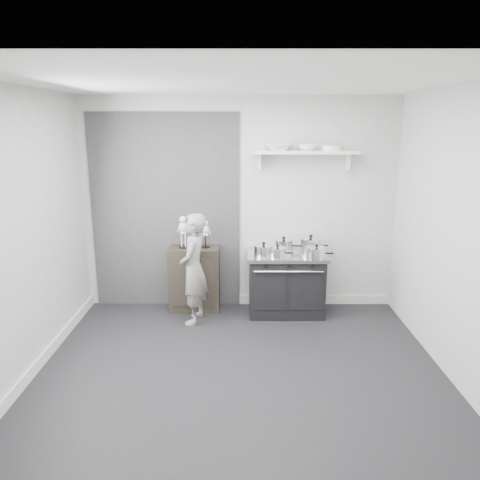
# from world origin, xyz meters

# --- Properties ---
(ground) EXTENTS (4.00, 4.00, 0.00)m
(ground) POSITION_xyz_m (0.00, 0.00, 0.00)
(ground) COLOR black
(ground) RESTS_ON ground
(room_shell) EXTENTS (4.02, 3.62, 2.71)m
(room_shell) POSITION_xyz_m (-0.09, 0.15, 1.64)
(room_shell) COLOR #A9A9A7
(room_shell) RESTS_ON ground
(wall_shelf) EXTENTS (1.30, 0.26, 0.24)m
(wall_shelf) POSITION_xyz_m (0.80, 1.68, 2.01)
(wall_shelf) COLOR silver
(wall_shelf) RESTS_ON room_shell
(stove) EXTENTS (0.98, 0.61, 0.79)m
(stove) POSITION_xyz_m (0.59, 1.48, 0.40)
(stove) COLOR black
(stove) RESTS_ON ground
(side_cabinet) EXTENTS (0.64, 0.37, 0.83)m
(side_cabinet) POSITION_xyz_m (-0.58, 1.61, 0.41)
(side_cabinet) COLOR black
(side_cabinet) RESTS_ON ground
(child) EXTENTS (0.40, 0.54, 1.35)m
(child) POSITION_xyz_m (-0.55, 1.21, 0.67)
(child) COLOR gray
(child) RESTS_ON ground
(pot_front_left) EXTENTS (0.33, 0.24, 0.18)m
(pot_front_left) POSITION_xyz_m (0.29, 1.37, 0.86)
(pot_front_left) COLOR silver
(pot_front_left) RESTS_ON stove
(pot_back_left) EXTENTS (0.33, 0.24, 0.19)m
(pot_back_left) POSITION_xyz_m (0.56, 1.60, 0.86)
(pot_back_left) COLOR silver
(pot_back_left) RESTS_ON stove
(pot_back_right) EXTENTS (0.35, 0.27, 0.23)m
(pot_back_right) POSITION_xyz_m (0.89, 1.56, 0.88)
(pot_back_right) COLOR silver
(pot_back_right) RESTS_ON stove
(pot_front_right) EXTENTS (0.32, 0.23, 0.18)m
(pot_front_right) POSITION_xyz_m (0.92, 1.27, 0.86)
(pot_front_right) COLOR silver
(pot_front_right) RESTS_ON stove
(pot_front_center) EXTENTS (0.29, 0.21, 0.16)m
(pot_front_center) POSITION_xyz_m (0.46, 1.31, 0.85)
(pot_front_center) COLOR silver
(pot_front_center) RESTS_ON stove
(skeleton_full) EXTENTS (0.13, 0.08, 0.47)m
(skeleton_full) POSITION_xyz_m (-0.71, 1.61, 1.06)
(skeleton_full) COLOR beige
(skeleton_full) RESTS_ON side_cabinet
(skeleton_torso) EXTENTS (0.11, 0.07, 0.41)m
(skeleton_torso) POSITION_xyz_m (-0.43, 1.61, 1.03)
(skeleton_torso) COLOR beige
(skeleton_torso) RESTS_ON side_cabinet
(bowl_large) EXTENTS (0.33, 0.33, 0.08)m
(bowl_large) POSITION_xyz_m (0.48, 1.67, 2.08)
(bowl_large) COLOR white
(bowl_large) RESTS_ON wall_shelf
(bowl_small) EXTENTS (0.22, 0.22, 0.07)m
(bowl_small) POSITION_xyz_m (0.82, 1.67, 2.07)
(bowl_small) COLOR white
(bowl_small) RESTS_ON wall_shelf
(plate_stack) EXTENTS (0.24, 0.24, 0.06)m
(plate_stack) POSITION_xyz_m (1.12, 1.67, 2.07)
(plate_stack) COLOR white
(plate_stack) RESTS_ON wall_shelf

